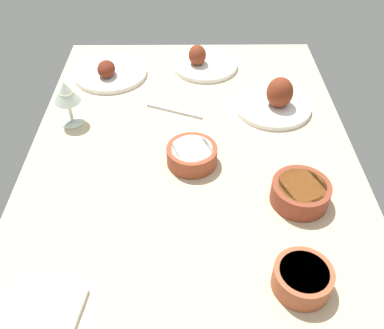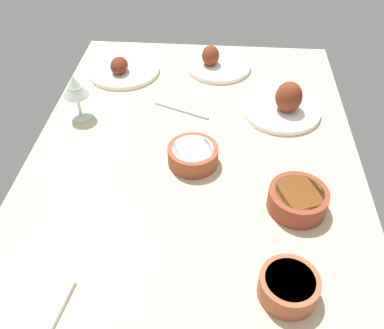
{
  "view_description": "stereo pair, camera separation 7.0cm",
  "coord_description": "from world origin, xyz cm",
  "views": [
    {
      "loc": [
        79.99,
        -0.67,
        80.25
      ],
      "look_at": [
        0.0,
        0.0,
        6.0
      ],
      "focal_mm": 39.31,
      "sensor_mm": 36.0,
      "label": 1
    },
    {
      "loc": [
        79.74,
        6.3,
        80.25
      ],
      "look_at": [
        0.0,
        0.0,
        6.0
      ],
      "focal_mm": 39.31,
      "sensor_mm": 36.0,
      "label": 2
    }
  ],
  "objects": [
    {
      "name": "dining_table",
      "position": [
        0.0,
        0.0,
        2.0
      ],
      "size": [
        140.0,
        90.0,
        4.0
      ],
      "primitive_type": "cube",
      "color": "#C6B28E",
      "rests_on": "ground"
    },
    {
      "name": "plate_center_main",
      "position": [
        -53.3,
        4.32,
        5.84
      ],
      "size": [
        23.07,
        23.07,
        8.32
      ],
      "color": "white",
      "rests_on": "dining_table"
    },
    {
      "name": "folded_napkin",
      "position": [
        42.16,
        -29.03,
        4.6
      ],
      "size": [
        18.14,
        16.04,
        1.2
      ],
      "primitive_type": "cube",
      "rotation": [
        0.0,
        0.0,
        -0.16
      ],
      "color": "white",
      "rests_on": "dining_table"
    },
    {
      "name": "bowl_cream",
      "position": [
        -3.02,
        0.46,
        6.76
      ],
      "size": [
        13.42,
        13.42,
        5.04
      ],
      "color": "brown",
      "rests_on": "dining_table"
    },
    {
      "name": "fork_loose",
      "position": [
        -26.09,
        -5.29,
        4.4
      ],
      "size": [
        7.82,
        17.32,
        0.8
      ],
      "primitive_type": "cube",
      "rotation": [
        0.0,
        0.0,
        1.18
      ],
      "color": "silver",
      "rests_on": "dining_table"
    },
    {
      "name": "plate_far_side",
      "position": [
        -47.43,
        -27.9,
        5.42
      ],
      "size": [
        24.96,
        24.96,
        6.63
      ],
      "color": "white",
      "rests_on": "dining_table"
    },
    {
      "name": "bowl_soup",
      "position": [
        11.0,
        25.88,
        6.97
      ],
      "size": [
        14.07,
        14.07,
        5.46
      ],
      "color": "brown",
      "rests_on": "dining_table"
    },
    {
      "name": "bowl_sauce",
      "position": [
        34.33,
        21.7,
        6.89
      ],
      "size": [
        11.92,
        11.92,
        5.3
      ],
      "color": "#A35133",
      "rests_on": "dining_table"
    },
    {
      "name": "wine_glass",
      "position": [
        -21.05,
        -35.52,
        13.93
      ],
      "size": [
        7.6,
        7.6,
        14.0
      ],
      "color": "silver",
      "rests_on": "dining_table"
    },
    {
      "name": "plate_near_viewer",
      "position": [
        -27.75,
        25.85,
        6.91
      ],
      "size": [
        23.86,
        23.86,
        10.71
      ],
      "color": "white",
      "rests_on": "dining_table"
    }
  ]
}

